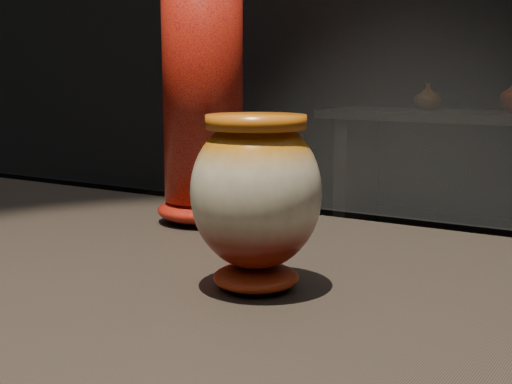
% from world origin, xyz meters
% --- Properties ---
extents(main_vase, '(0.16, 0.16, 0.18)m').
position_xyz_m(main_vase, '(0.01, 0.02, 1.00)').
color(main_vase, '#621308').
rests_on(main_vase, display_plinth).
extents(tall_vase, '(0.18, 0.18, 0.44)m').
position_xyz_m(tall_vase, '(-0.23, 0.26, 1.11)').
color(tall_vase, red).
rests_on(tall_vase, display_plinth).
extents(back_shelf, '(2.00, 0.60, 0.90)m').
position_xyz_m(back_shelf, '(-0.57, 3.51, 0.64)').
color(back_shelf, black).
rests_on(back_shelf, ground).
extents(back_vase_left, '(0.18, 0.18, 0.16)m').
position_xyz_m(back_vase_left, '(-1.00, 3.55, 0.98)').
color(back_vase_left, brown).
rests_on(back_vase_left, back_shelf).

